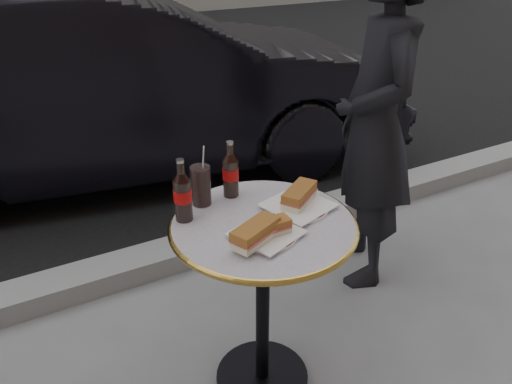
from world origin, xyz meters
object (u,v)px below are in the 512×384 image
plate_left (266,235)px  parked_car (124,85)px  plate_right (298,207)px  pedestrian (375,125)px  bistro_table (263,308)px  cola_bottle_left (182,190)px  cola_glass (201,185)px  cola_bottle_right (230,169)px

plate_left → parked_car: (0.16, 2.24, -0.11)m
plate_right → pedestrian: bearing=30.1°
bistro_table → plate_right: plate_right is taller
plate_left → pedestrian: size_ratio=0.12×
plate_left → parked_car: size_ratio=0.05×
cola_bottle_left → parked_car: size_ratio=0.06×
cola_bottle_left → cola_glass: 0.12m
bistro_table → cola_glass: (-0.13, 0.21, 0.44)m
plate_right → parked_car: parked_car is taller
bistro_table → cola_bottle_left: cola_bottle_left is taller
cola_bottle_right → plate_right: bearing=-51.0°
cola_bottle_left → pedestrian: size_ratio=0.14×
cola_bottle_left → pedestrian: pedestrian is taller
cola_bottle_left → plate_left: bearing=-49.5°
cola_glass → bistro_table: bearing=-58.5°
bistro_table → parked_car: 2.18m
plate_right → parked_car: size_ratio=0.05×
bistro_table → pedestrian: size_ratio=0.46×
cola_bottle_left → cola_bottle_right: cola_bottle_left is taller
parked_car → pedestrian: (0.69, -1.75, 0.16)m
plate_left → pedestrian: bearing=29.8°
bistro_table → parked_car: bearing=86.8°
cola_bottle_left → cola_glass: size_ratio=1.52×
plate_right → cola_bottle_right: 0.27m
cola_bottle_right → plate_left: bearing=-94.2°
bistro_table → cola_glass: size_ratio=5.14×
cola_bottle_right → cola_glass: 0.12m
bistro_table → plate_right: bearing=7.6°
cola_bottle_left → parked_car: 2.06m
pedestrian → parked_car: bearing=-135.6°
plate_left → plate_right: bearing=28.7°
cola_bottle_left → cola_bottle_right: bearing=20.0°
cola_bottle_right → pedestrian: pedestrian is taller
cola_bottle_left → cola_glass: bearing=36.9°
plate_right → cola_bottle_left: 0.40m
plate_left → cola_bottle_left: bearing=130.5°
plate_left → cola_bottle_right: size_ratio=0.93×
plate_right → cola_glass: cola_glass is taller
parked_car → plate_left: bearing=-174.1°
pedestrian → plate_left: bearing=-37.2°
cola_glass → plate_right: bearing=-34.5°
plate_left → bistro_table: bearing=67.2°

